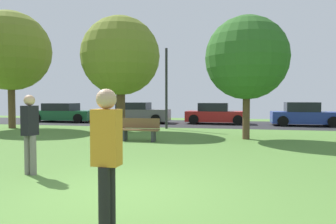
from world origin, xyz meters
TOP-DOWN VIEW (x-y plane):
  - ground_plane at (0.00, 0.00)m, footprint 44.00×44.00m
  - road_strip at (0.00, 16.00)m, footprint 44.00×6.40m
  - maple_tree_near at (2.41, 8.40)m, footprint 3.45×3.45m
  - oak_tree_right at (-3.90, 10.44)m, footprint 4.07×4.07m
  - maple_tree_far at (-10.57, 10.64)m, footprint 4.48×4.48m
  - person_thrower at (0.54, -1.74)m, footprint 0.33×0.30m
  - person_walking at (-2.44, 0.96)m, footprint 0.30×0.35m
  - parked_car_green at (-10.37, 15.79)m, footprint 4.58×2.08m
  - parked_car_grey at (-4.87, 16.01)m, footprint 4.52×1.94m
  - parked_car_red at (0.61, 16.32)m, footprint 4.04×1.93m
  - parked_car_blue at (6.10, 15.90)m, footprint 4.01×1.93m
  - park_bench at (-1.77, 6.91)m, footprint 1.60×0.45m
  - street_lamp_post at (-1.85, 12.20)m, footprint 0.14×0.14m

SIDE VIEW (x-z plane):
  - ground_plane at x=0.00m, z-range 0.00..0.00m
  - road_strip at x=0.00m, z-range 0.00..0.01m
  - park_bench at x=-1.77m, z-range 0.01..0.91m
  - parked_car_green at x=-10.37m, z-range -0.05..1.30m
  - parked_car_red at x=0.61m, z-range -0.06..1.33m
  - parked_car_grey at x=-4.87m, z-range -0.05..1.37m
  - parked_car_blue at x=6.10m, z-range -0.07..1.39m
  - person_walking at x=-2.44m, z-range 0.10..1.88m
  - person_thrower at x=0.54m, z-range 0.11..1.92m
  - street_lamp_post at x=-1.85m, z-range 0.00..4.50m
  - maple_tree_near at x=2.41m, z-range 0.82..5.92m
  - oak_tree_right at x=-3.90m, z-range 0.91..6.86m
  - maple_tree_far at x=-10.57m, z-range 1.06..7.70m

